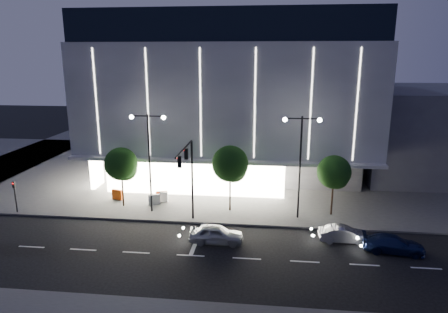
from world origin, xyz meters
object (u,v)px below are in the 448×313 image
tree_left (122,166)px  car_second (344,234)px  barrier_c (162,196)px  barrier_d (162,197)px  ped_signal_far (15,193)px  tree_right (334,174)px  car_third (393,244)px  traffic_mast (188,169)px  street_lamp_east (301,152)px  tree_mid (230,166)px  barrier_a (117,195)px  barrier_b (154,200)px  street_lamp_west (149,149)px  car_lead (216,234)px

tree_left → car_second: bearing=-14.9°
barrier_c → barrier_d: (0.07, -0.07, 0.00)m
ped_signal_far → tree_right: tree_right is taller
tree_right → ped_signal_far: bearing=-174.9°
tree_left → car_third: size_ratio=1.33×
traffic_mast → car_second: size_ratio=1.89×
street_lamp_east → car_second: size_ratio=2.41×
street_lamp_east → tree_left: 16.12m
ped_signal_far → tree_mid: bearing=7.6°
barrier_a → barrier_b: (3.98, -0.96, 0.00)m
traffic_mast → tree_mid: size_ratio=1.15×
street_lamp_east → tree_mid: 6.27m
ped_signal_far → car_second: (28.17, -2.56, -1.27)m
traffic_mast → tree_right: (12.03, 3.68, -1.14)m
street_lamp_west → tree_left: 3.69m
tree_mid → car_second: (9.14, -5.08, -3.72)m
street_lamp_west → barrier_b: street_lamp_west is taller
tree_left → barrier_c: bearing=24.8°
car_third → barrier_b: car_third is taller
tree_mid → car_third: (12.42, -6.39, -3.71)m
street_lamp_east → tree_right: bearing=18.6°
ped_signal_far → tree_left: (9.03, 2.52, 2.15)m
ped_signal_far → barrier_c: bearing=18.1°
ped_signal_far → car_second: 28.32m
street_lamp_east → barrier_b: street_lamp_east is taller
street_lamp_east → car_lead: (-6.45, -5.29, -5.26)m
traffic_mast → barrier_b: 7.41m
street_lamp_east → barrier_b: bearing=173.1°
tree_left → barrier_b: tree_left is taller
car_third → tree_left: bearing=80.6°
car_lead → barrier_a: (-10.74, 7.84, -0.05)m
street_lamp_west → barrier_a: bearing=148.7°
barrier_c → car_third: bearing=-47.2°
street_lamp_east → barrier_a: street_lamp_east is taller
car_lead → barrier_d: car_lead is taller
barrier_d → tree_right: bearing=-2.4°
street_lamp_east → car_lead: 9.86m
barrier_a → tree_right: bearing=12.0°
ped_signal_far → tree_mid: tree_mid is taller
car_lead → barrier_d: bearing=38.9°
barrier_a → barrier_d: size_ratio=1.00×
traffic_mast → car_lead: size_ratio=1.72×
car_second → barrier_b: 17.33m
tree_left → barrier_c: tree_left is taller
tree_left → barrier_b: bearing=11.7°
barrier_b → car_second: bearing=-41.0°
street_lamp_east → tree_left: bearing=176.3°
tree_mid → tree_left: bearing=-180.0°
car_lead → ped_signal_far: bearing=78.5°
tree_right → barrier_b: (-16.24, 0.57, -3.23)m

